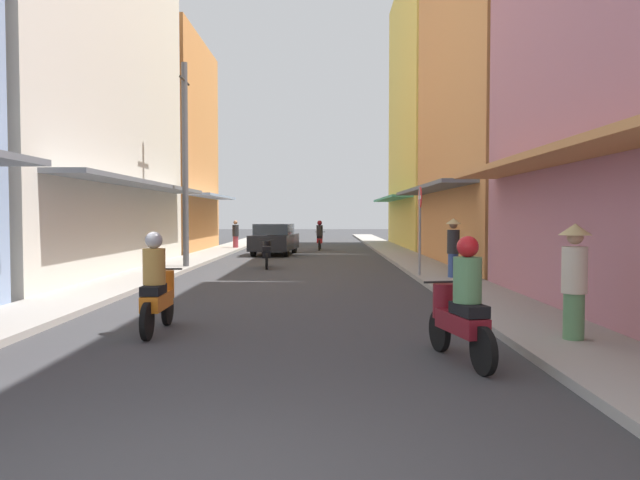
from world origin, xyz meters
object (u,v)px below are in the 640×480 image
Objects in this scene: parked_car at (275,239)px; pedestrian_far at (574,278)px; motorbike_red at (320,237)px; utility_pole at (185,165)px; street_sign_no_entry at (420,219)px; motorbike_black at (267,254)px; pedestrian_crossing at (453,246)px; motorbike_maroon at (461,306)px; motorbike_orange at (157,288)px; pedestrian_foreground at (236,235)px.

pedestrian_far is (5.79, -19.78, 0.23)m from parked_car.
motorbike_red is 4.54m from parked_car.
utility_pole is 8.21m from street_sign_no_entry.
street_sign_no_entry is (4.76, -3.74, 1.21)m from motorbike_black.
pedestrian_far is 0.25× the size of utility_pole.
pedestrian_crossing is at bearing -23.57° from utility_pole.
street_sign_no_entry is (1.04, 9.83, 1.01)m from motorbike_maroon.
motorbike_red is 1.06× the size of pedestrian_far.
pedestrian_foreground reaches higher than motorbike_orange.
street_sign_no_entry reaches higher than pedestrian_crossing.
motorbike_black is at bearing 141.82° from street_sign_no_entry.
motorbike_orange is at bearing -123.86° from street_sign_no_entry.
pedestrian_crossing is (5.91, -11.42, 0.25)m from parked_car.
motorbike_orange is (-4.29, 1.89, 0.00)m from motorbike_maroon.
utility_pole is at bearing -106.66° from parked_car.
pedestrian_far is (6.04, -1.02, 0.26)m from motorbike_orange.
motorbike_red is at bearing 101.41° from street_sign_no_entry.
motorbike_maroon reaches higher than parked_car.
motorbike_maroon is at bearing -85.47° from motorbike_red.
utility_pole reaches higher than parked_car.
motorbike_black is at bearing -76.15° from pedestrian_foreground.
street_sign_no_entry is at bearing -63.26° from pedestrian_foreground.
motorbike_orange is at bearing -79.18° from utility_pole.
motorbike_black is at bearing 105.32° from motorbike_maroon.
motorbike_orange is 0.68× the size of street_sign_no_entry.
motorbike_black is 7.10m from pedestrian_crossing.
pedestrian_crossing is 1.26m from street_sign_no_entry.
motorbike_maroon is at bearing -63.57° from utility_pole.
pedestrian_foreground reaches higher than motorbike_black.
motorbike_maroon is at bearing -96.05° from street_sign_no_entry.
street_sign_no_entry is at bearing -78.59° from motorbike_red.
pedestrian_crossing reaches higher than motorbike_maroon.
motorbike_maroon is at bearing -74.68° from motorbike_black.
pedestrian_foreground is at bearing 118.27° from pedestrian_crossing.
pedestrian_foreground is (-8.22, 23.88, -0.18)m from pedestrian_far.
parked_car is at bearing 115.16° from street_sign_no_entry.
pedestrian_foreground is at bearing 109.00° from pedestrian_far.
pedestrian_far is 1.08× the size of pedestrian_foreground.
pedestrian_foreground is (-2.18, 22.85, 0.09)m from motorbike_orange.
motorbike_black is at bearing 15.70° from utility_pole.
pedestrian_crossing reaches higher than motorbike_red.
motorbike_black is 7.08m from parked_car.
street_sign_no_entry reaches higher than motorbike_red.
street_sign_no_entry is (-0.83, 0.60, 0.73)m from pedestrian_crossing.
pedestrian_crossing reaches higher than pedestrian_foreground.
pedestrian_crossing is (5.59, -4.35, 0.48)m from motorbike_black.
motorbike_black is at bearing 142.14° from pedestrian_crossing.
motorbike_orange is 18.76m from parked_car.
pedestrian_far is (-0.12, -8.36, -0.02)m from pedestrian_crossing.
parked_car is at bearing 89.24° from motorbike_orange.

